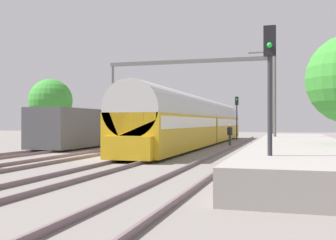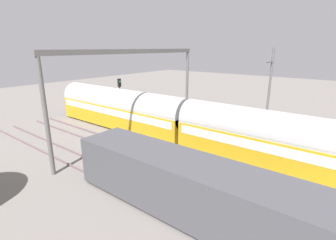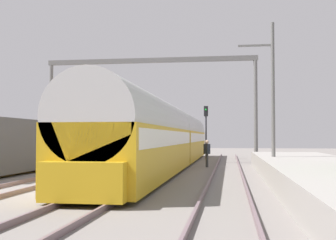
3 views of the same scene
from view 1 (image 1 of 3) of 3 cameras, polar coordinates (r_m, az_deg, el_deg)
The scene contains 14 objects.
ground at distance 22.76m, azimuth -7.08°, elevation -5.09°, with size 120.00×120.00×0.00m, color slate.
track_far_west at distance 25.58m, azimuth -19.11°, elevation -4.37°, with size 1.52×60.00×0.16m.
track_west at distance 23.58m, azimuth -11.41°, elevation -4.73°, with size 1.52×60.00×0.16m.
track_east at distance 22.07m, azimuth -2.46°, elevation -5.04°, with size 1.52×60.00×0.16m.
track_far_east at distance 21.16m, azimuth 7.52°, elevation -5.24°, with size 1.52×60.00×0.16m.
platform at distance 22.91m, azimuth 17.79°, elevation -3.92°, with size 4.40×28.00×0.90m.
passenger_train at distance 34.59m, azimuth 4.43°, elevation -0.20°, with size 2.93×32.85×3.82m.
freight_car at distance 32.34m, azimuth -10.96°, elevation -1.07°, with size 2.80×13.00×2.70m.
person_crossing at distance 34.20m, azimuth 8.60°, elevation -1.77°, with size 0.45×0.46×1.73m.
railway_signal_near at distance 12.58m, azimuth 13.99°, elevation 5.03°, with size 0.36×0.30×4.76m.
railway_signal_far at distance 44.55m, azimuth 9.55°, elevation 1.11°, with size 0.36×0.30×4.66m.
catenary_gantry at distance 39.08m, azimuth 2.83°, elevation 5.51°, with size 15.96×0.28×7.86m.
catenary_pole_east_mid at distance 29.44m, azimuth 14.54°, elevation 4.08°, with size 1.90×0.20×8.00m.
tree_west_background at distance 45.04m, azimuth -16.02°, elevation 2.62°, with size 4.57×4.57×6.49m.
Camera 1 is at (8.93, -20.85, 1.89)m, focal length 43.79 mm.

